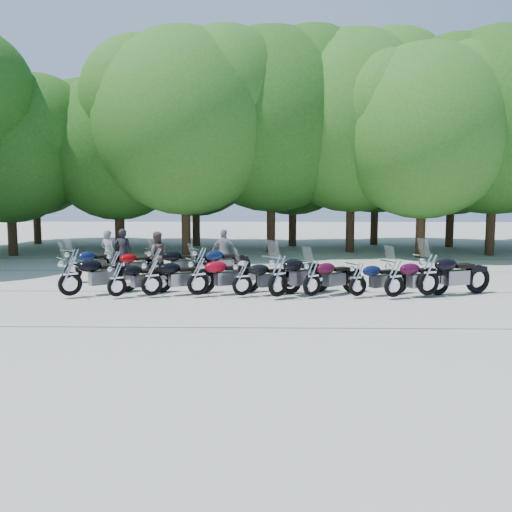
{
  "coord_description": "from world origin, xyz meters",
  "views": [
    {
      "loc": [
        0.33,
        -14.74,
        2.93
      ],
      "look_at": [
        0.0,
        1.5,
        1.1
      ],
      "focal_mm": 38.0,
      "sensor_mm": 36.0,
      "label": 1
    }
  ],
  "objects_px": {
    "motorcycle_6": "(312,276)",
    "motorcycle_8": "(394,277)",
    "rider_1": "(157,255)",
    "rider_3": "(123,252)",
    "rider_2": "(224,252)",
    "motorcycle_4": "(242,277)",
    "motorcycle_1": "(117,278)",
    "motorcycle_7": "(358,278)",
    "motorcycle_11": "(115,265)",
    "motorcycle_0": "(70,275)",
    "motorcycle_13": "(200,262)",
    "motorcycle_10": "(73,264)",
    "motorcycle_3": "(198,275)",
    "motorcycle_12": "(156,263)",
    "motorcycle_9": "(428,273)",
    "rider_0": "(108,253)",
    "motorcycle_2": "(152,276)",
    "motorcycle_5": "(278,274)"
  },
  "relations": [
    {
      "from": "rider_3",
      "to": "motorcycle_9",
      "type": "bearing_deg",
      "value": 157.42
    },
    {
      "from": "motorcycle_8",
      "to": "motorcycle_3",
      "type": "bearing_deg",
      "value": 62.87
    },
    {
      "from": "rider_1",
      "to": "motorcycle_2",
      "type": "bearing_deg",
      "value": 81.35
    },
    {
      "from": "motorcycle_3",
      "to": "rider_0",
      "type": "bearing_deg",
      "value": 13.41
    },
    {
      "from": "motorcycle_4",
      "to": "motorcycle_9",
      "type": "relative_size",
      "value": 0.84
    },
    {
      "from": "motorcycle_7",
      "to": "rider_2",
      "type": "distance_m",
      "value": 6.16
    },
    {
      "from": "motorcycle_10",
      "to": "rider_3",
      "type": "bearing_deg",
      "value": -93.53
    },
    {
      "from": "motorcycle_7",
      "to": "rider_1",
      "type": "bearing_deg",
      "value": 35.2
    },
    {
      "from": "motorcycle_2",
      "to": "motorcycle_4",
      "type": "relative_size",
      "value": 1.04
    },
    {
      "from": "rider_1",
      "to": "rider_2",
      "type": "relative_size",
      "value": 0.99
    },
    {
      "from": "motorcycle_1",
      "to": "rider_0",
      "type": "distance_m",
      "value": 4.65
    },
    {
      "from": "motorcycle_1",
      "to": "motorcycle_4",
      "type": "bearing_deg",
      "value": -127.87
    },
    {
      "from": "motorcycle_0",
      "to": "motorcycle_1",
      "type": "xyz_separation_m",
      "value": [
        1.35,
        -0.03,
        -0.1
      ]
    },
    {
      "from": "motorcycle_4",
      "to": "motorcycle_0",
      "type": "bearing_deg",
      "value": 69.14
    },
    {
      "from": "rider_1",
      "to": "rider_3",
      "type": "bearing_deg",
      "value": -44.37
    },
    {
      "from": "motorcycle_2",
      "to": "motorcycle_6",
      "type": "distance_m",
      "value": 4.58
    },
    {
      "from": "motorcycle_10",
      "to": "motorcycle_5",
      "type": "bearing_deg",
      "value": -166.05
    },
    {
      "from": "rider_2",
      "to": "motorcycle_6",
      "type": "bearing_deg",
      "value": 135.99
    },
    {
      "from": "motorcycle_11",
      "to": "rider_2",
      "type": "xyz_separation_m",
      "value": [
        3.57,
        1.82,
        0.25
      ]
    },
    {
      "from": "rider_1",
      "to": "rider_2",
      "type": "height_order",
      "value": "rider_2"
    },
    {
      "from": "motorcycle_7",
      "to": "motorcycle_8",
      "type": "relative_size",
      "value": 0.91
    },
    {
      "from": "motorcycle_0",
      "to": "rider_1",
      "type": "bearing_deg",
      "value": -63.92
    },
    {
      "from": "motorcycle_0",
      "to": "motorcycle_13",
      "type": "bearing_deg",
      "value": -86.11
    },
    {
      "from": "motorcycle_1",
      "to": "rider_3",
      "type": "xyz_separation_m",
      "value": [
        -0.95,
        4.26,
        0.29
      ]
    },
    {
      "from": "rider_2",
      "to": "rider_3",
      "type": "xyz_separation_m",
      "value": [
        -3.64,
        -0.47,
        0.03
      ]
    },
    {
      "from": "motorcycle_9",
      "to": "rider_1",
      "type": "height_order",
      "value": "rider_1"
    },
    {
      "from": "motorcycle_4",
      "to": "motorcycle_8",
      "type": "bearing_deg",
      "value": -115.39
    },
    {
      "from": "motorcycle_2",
      "to": "motorcycle_6",
      "type": "bearing_deg",
      "value": -116.54
    },
    {
      "from": "motorcycle_4",
      "to": "motorcycle_7",
      "type": "relative_size",
      "value": 1.03
    },
    {
      "from": "rider_3",
      "to": "motorcycle_4",
      "type": "bearing_deg",
      "value": 137.48
    },
    {
      "from": "motorcycle_10",
      "to": "rider_2",
      "type": "distance_m",
      "value": 5.31
    },
    {
      "from": "motorcycle_9",
      "to": "motorcycle_2",
      "type": "bearing_deg",
      "value": 68.33
    },
    {
      "from": "motorcycle_8",
      "to": "rider_2",
      "type": "distance_m",
      "value": 6.98
    },
    {
      "from": "motorcycle_1",
      "to": "rider_0",
      "type": "height_order",
      "value": "rider_0"
    },
    {
      "from": "motorcycle_9",
      "to": "rider_3",
      "type": "height_order",
      "value": "rider_3"
    },
    {
      "from": "motorcycle_10",
      "to": "motorcycle_12",
      "type": "relative_size",
      "value": 0.99
    },
    {
      "from": "motorcycle_10",
      "to": "motorcycle_3",
      "type": "bearing_deg",
      "value": -173.17
    },
    {
      "from": "motorcycle_13",
      "to": "rider_0",
      "type": "distance_m",
      "value": 3.8
    },
    {
      "from": "motorcycle_1",
      "to": "motorcycle_9",
      "type": "height_order",
      "value": "motorcycle_9"
    },
    {
      "from": "motorcycle_1",
      "to": "motorcycle_11",
      "type": "bearing_deg",
      "value": -24.51
    },
    {
      "from": "motorcycle_9",
      "to": "motorcycle_10",
      "type": "xyz_separation_m",
      "value": [
        -11.1,
        2.41,
        -0.06
      ]
    },
    {
      "from": "motorcycle_6",
      "to": "motorcycle_9",
      "type": "relative_size",
      "value": 0.87
    },
    {
      "from": "motorcycle_3",
      "to": "motorcycle_7",
      "type": "distance_m",
      "value": 4.56
    },
    {
      "from": "motorcycle_9",
      "to": "motorcycle_13",
      "type": "bearing_deg",
      "value": 45.75
    },
    {
      "from": "motorcycle_10",
      "to": "motorcycle_11",
      "type": "xyz_separation_m",
      "value": [
        1.34,
        0.2,
        -0.06
      ]
    },
    {
      "from": "motorcycle_0",
      "to": "motorcycle_2",
      "type": "relative_size",
      "value": 1.08
    },
    {
      "from": "motorcycle_9",
      "to": "motorcycle_11",
      "type": "bearing_deg",
      "value": 52.27
    },
    {
      "from": "motorcycle_4",
      "to": "motorcycle_12",
      "type": "bearing_deg",
      "value": 25.73
    },
    {
      "from": "motorcycle_6",
      "to": "motorcycle_8",
      "type": "bearing_deg",
      "value": -129.83
    },
    {
      "from": "motorcycle_1",
      "to": "motorcycle_11",
      "type": "relative_size",
      "value": 0.97
    }
  ]
}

